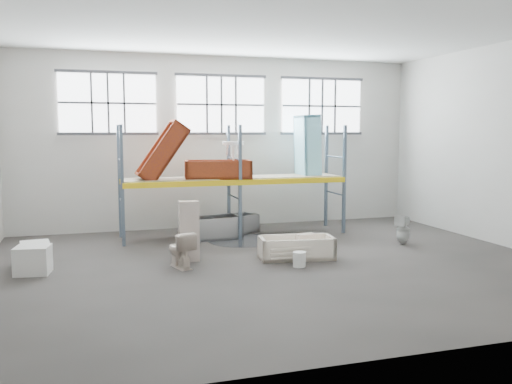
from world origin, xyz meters
name	(u,v)px	position (x,y,z in m)	size (l,w,h in m)	color
floor	(277,267)	(0.00, 0.00, -0.05)	(12.00, 10.00, 0.10)	#463F3C
ceiling	(278,22)	(0.00, 0.00, 5.05)	(12.00, 10.00, 0.10)	silver
wall_back	(221,142)	(0.00, 5.05, 2.50)	(12.00, 0.10, 5.00)	#B6B1A8
wall_front	(416,160)	(0.00, -5.05, 2.50)	(12.00, 0.10, 5.00)	#A39F97
window_left	(108,103)	(-3.20, 4.94, 3.60)	(2.60, 0.04, 1.60)	white
window_mid	(221,105)	(0.00, 4.94, 3.60)	(2.60, 0.04, 1.60)	white
window_right	(322,106)	(3.20, 4.94, 3.60)	(2.60, 0.04, 1.60)	white
rack_upright_la	(122,186)	(-3.00, 2.90, 1.50)	(0.08, 0.08, 3.00)	slate
rack_upright_lb	(119,182)	(-3.00, 4.10, 1.50)	(0.08, 0.08, 3.00)	slate
rack_upright_ma	(240,182)	(0.00, 2.90, 1.50)	(0.08, 0.08, 3.00)	slate
rack_upright_mb	(229,179)	(0.00, 4.10, 1.50)	(0.08, 0.08, 3.00)	slate
rack_upright_ra	(344,179)	(3.00, 2.90, 1.50)	(0.08, 0.08, 3.00)	slate
rack_upright_rb	(326,176)	(3.00, 4.10, 1.50)	(0.08, 0.08, 3.00)	slate
rack_beam_front	(240,182)	(0.00, 2.90, 1.50)	(6.00, 0.10, 0.14)	yellow
rack_beam_back	(229,179)	(0.00, 4.10, 1.50)	(6.00, 0.10, 0.14)	yellow
shelf_deck	(234,178)	(0.00, 3.50, 1.58)	(5.90, 1.10, 0.03)	gray
wet_patch	(242,240)	(0.00, 2.70, 0.00)	(1.80, 1.80, 0.00)	black
bathtub_beige	(296,248)	(0.61, 0.41, 0.24)	(1.65, 0.78, 0.48)	white
cistern_spare	(305,243)	(0.93, 0.68, 0.28)	(0.44, 0.21, 0.42)	beige
sink_in_tub	(276,250)	(0.23, 0.70, 0.16)	(0.45, 0.45, 0.15)	#F4D8CB
toilet_beige	(180,250)	(-2.01, 0.34, 0.38)	(0.43, 0.75, 0.77)	beige
cistern_tall	(189,231)	(-1.73, 0.89, 0.66)	(0.43, 0.28, 1.32)	#C2ADA1
toilet_white	(403,229)	(3.75, 1.07, 0.37)	(0.34, 0.34, 0.75)	silver
steel_tub_left	(211,228)	(-0.73, 3.19, 0.29)	(1.59, 0.74, 0.58)	#919499
steel_tub_right	(233,224)	(0.02, 3.70, 0.25)	(1.39, 0.65, 0.51)	#A3A4A9
rust_tub_flat	(218,169)	(-0.49, 3.36, 1.82)	(1.74, 0.82, 0.49)	#953114
rust_tub_tilted	(162,152)	(-1.93, 3.47, 2.29)	(1.72, 0.81, 0.48)	#8A300A
sink_on_shelf	(233,159)	(-0.05, 3.40, 2.09)	(0.58, 0.45, 0.52)	white
blue_tub_upright	(307,147)	(2.22, 3.70, 2.40)	(1.78, 0.84, 0.50)	#92E4FB
bucket	(299,259)	(0.39, -0.32, 0.16)	(0.27, 0.27, 0.32)	white
carton_near	(33,260)	(-4.91, 0.72, 0.28)	(0.65, 0.56, 0.56)	silver
carton_far	(35,253)	(-4.93, 1.55, 0.24)	(0.58, 0.58, 0.48)	silver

